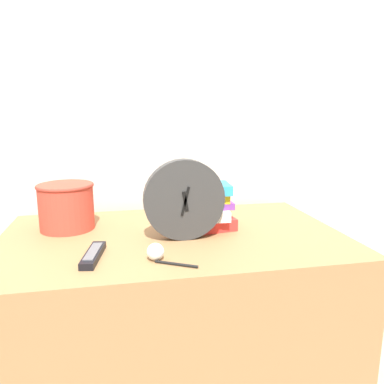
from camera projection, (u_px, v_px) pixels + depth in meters
The scene contains 8 objects.
wall_back at pixel (157, 91), 1.57m from camera, with size 6.00×0.04×2.40m.
desk at pixel (174, 327), 1.35m from camera, with size 1.15×0.70×0.71m.
desk_clock at pixel (184, 200), 1.20m from camera, with size 0.26×0.04×0.26m.
book_stack at pixel (201, 207), 1.32m from camera, with size 0.23×0.18×0.16m.
basket at pixel (66, 205), 1.32m from camera, with size 0.20×0.20×0.16m.
tv_remote at pixel (93, 255), 1.07m from camera, with size 0.07×0.18×0.02m.
crumpled_paper_ball at pixel (155, 252), 1.05m from camera, with size 0.05×0.05×0.05m.
pen at pixel (176, 264), 1.02m from camera, with size 0.11×0.07×0.01m.
Camera 1 is at (-0.18, -0.86, 1.12)m, focal length 35.00 mm.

